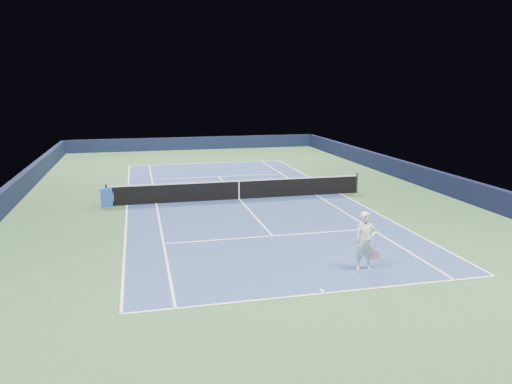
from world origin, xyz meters
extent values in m
plane|color=#2F532D|center=(0.00, 0.00, 0.00)|extent=(40.00, 40.00, 0.00)
cube|color=black|center=(0.00, 19.82, 0.55)|extent=(22.00, 0.35, 1.10)
cube|color=black|center=(10.82, 0.00, 0.55)|extent=(0.35, 40.00, 1.10)
cube|color=black|center=(-10.82, 0.00, 0.55)|extent=(0.35, 40.00, 1.10)
cube|color=navy|center=(0.00, 0.00, 0.00)|extent=(10.97, 23.77, 0.01)
cube|color=white|center=(0.00, 11.88, 0.01)|extent=(10.97, 0.08, 0.00)
cube|color=white|center=(0.00, -11.88, 0.01)|extent=(10.97, 0.08, 0.00)
cube|color=white|center=(5.49, 0.00, 0.01)|extent=(0.08, 23.77, 0.00)
cube|color=white|center=(-5.49, 0.00, 0.01)|extent=(0.08, 23.77, 0.00)
cube|color=white|center=(4.12, 0.00, 0.01)|extent=(0.08, 23.77, 0.00)
cube|color=white|center=(-4.12, 0.00, 0.01)|extent=(0.08, 23.77, 0.00)
cube|color=white|center=(0.00, 6.40, 0.01)|extent=(8.23, 0.08, 0.00)
cube|color=white|center=(0.00, -6.40, 0.01)|extent=(8.23, 0.08, 0.00)
cube|color=white|center=(0.00, 0.00, 0.01)|extent=(0.08, 12.80, 0.00)
cube|color=white|center=(0.00, 11.73, 0.01)|extent=(0.08, 0.30, 0.00)
cube|color=white|center=(0.00, -11.73, 0.01)|extent=(0.08, 0.30, 0.00)
cylinder|color=black|center=(-6.40, 0.00, 0.54)|extent=(0.10, 0.10, 1.07)
cylinder|color=black|center=(6.40, 0.00, 0.54)|extent=(0.10, 0.10, 1.07)
cube|color=black|center=(0.00, 0.00, 0.46)|extent=(12.80, 0.03, 0.91)
cube|color=white|center=(0.00, 0.00, 0.94)|extent=(12.80, 0.04, 0.06)
cube|color=white|center=(0.00, 0.00, 0.46)|extent=(0.05, 0.04, 0.91)
cube|color=#1C48AC|center=(-6.40, 0.07, 0.44)|extent=(0.55, 0.50, 0.88)
cube|color=silver|center=(-6.11, 0.07, 0.45)|extent=(0.03, 0.39, 0.39)
imported|color=silver|center=(1.88, -10.43, 0.93)|extent=(0.71, 0.50, 1.86)
cylinder|color=pink|center=(2.20, -10.48, 0.70)|extent=(0.03, 0.03, 0.31)
cylinder|color=black|center=(2.20, -10.48, 0.46)|extent=(0.31, 0.02, 0.31)
cylinder|color=#CD849A|center=(2.20, -10.48, 0.46)|extent=(0.33, 0.03, 0.33)
sphere|color=#AFD02C|center=(1.98, -9.43, 2.18)|extent=(0.07, 0.07, 0.07)
camera|label=1|loc=(-4.87, -24.04, 5.73)|focal=35.00mm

